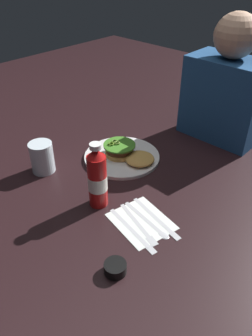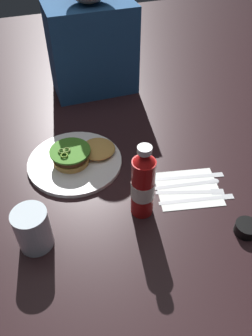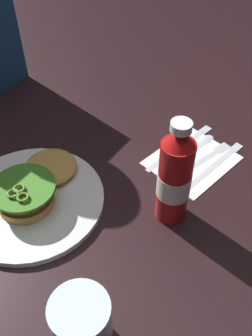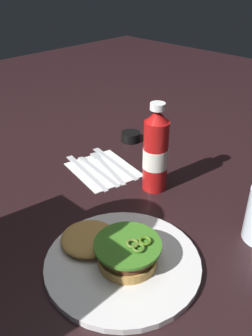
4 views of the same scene
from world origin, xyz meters
The scene contains 12 objects.
ground_plane centered at (0.00, 0.00, 0.00)m, with size 3.00×3.00×0.00m, color black.
dinner_plate centered at (-0.08, 0.13, 0.01)m, with size 0.29×0.29×0.01m, color silver.
burger_sandwich centered at (-0.06, 0.13, 0.03)m, with size 0.20×0.13×0.05m.
ketchup_bottle centered at (0.05, -0.11, 0.10)m, with size 0.06×0.06×0.22m.
water_glass centered at (-0.23, -0.13, 0.06)m, with size 0.08×0.08×0.11m, color silver.
condiment_cup centered at (0.27, -0.26, 0.01)m, with size 0.06×0.06×0.03m, color black.
napkin centered at (0.20, -0.08, 0.00)m, with size 0.18×0.15×0.00m, color white.
steak_knife centered at (0.22, -0.13, 0.00)m, with size 0.21×0.06×0.00m.
fork_utensil centered at (0.22, -0.10, 0.00)m, with size 0.19×0.07×0.00m.
spoon_utensil centered at (0.24, -0.07, 0.00)m, with size 0.19×0.05×0.00m.
butter_knife centered at (0.24, -0.04, 0.00)m, with size 0.21×0.06×0.00m.
diner_person centered at (0.10, 0.54, 0.21)m, with size 0.31×0.18×0.49m.
Camera 2 is at (-0.17, -0.63, 0.69)m, focal length 35.20 mm.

